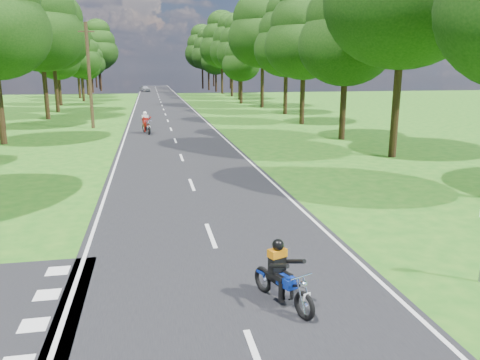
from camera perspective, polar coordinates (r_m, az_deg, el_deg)
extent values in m
plane|color=#1D5F15|center=(11.47, -2.29, -10.24)|extent=(160.00, 160.00, 0.00)
cube|color=black|center=(60.59, -9.48, 8.95)|extent=(7.00, 140.00, 0.02)
cube|color=silver|center=(13.30, -3.59, -6.73)|extent=(0.12, 2.00, 0.01)
cube|color=silver|center=(19.02, -5.90, -0.55)|extent=(0.12, 2.00, 0.01)
cube|color=silver|center=(24.87, -7.13, 2.74)|extent=(0.12, 2.00, 0.01)
cube|color=silver|center=(30.77, -7.90, 4.78)|extent=(0.12, 2.00, 0.01)
cube|color=silver|center=(36.71, -8.41, 6.16)|extent=(0.12, 2.00, 0.01)
cube|color=silver|center=(42.67, -8.79, 7.15)|extent=(0.12, 2.00, 0.01)
cube|color=silver|center=(48.63, -9.08, 7.90)|extent=(0.12, 2.00, 0.01)
cube|color=silver|center=(54.61, -9.30, 8.49)|extent=(0.12, 2.00, 0.01)
cube|color=silver|center=(60.59, -9.48, 8.96)|extent=(0.12, 2.00, 0.01)
cube|color=silver|center=(66.57, -9.63, 9.34)|extent=(0.12, 2.00, 0.01)
cube|color=silver|center=(72.55, -9.75, 9.67)|extent=(0.12, 2.00, 0.01)
cube|color=silver|center=(78.54, -9.85, 9.94)|extent=(0.12, 2.00, 0.01)
cube|color=silver|center=(84.53, -9.95, 10.17)|extent=(0.12, 2.00, 0.01)
cube|color=silver|center=(90.52, -10.02, 10.38)|extent=(0.12, 2.00, 0.01)
cube|color=silver|center=(96.51, -10.09, 10.55)|extent=(0.12, 2.00, 0.01)
cube|color=silver|center=(102.51, -10.15, 10.71)|extent=(0.12, 2.00, 0.01)
cube|color=silver|center=(108.50, -10.21, 10.85)|extent=(0.12, 2.00, 0.01)
cube|color=silver|center=(114.49, -10.26, 10.98)|extent=(0.12, 2.00, 0.01)
cube|color=silver|center=(120.49, -10.30, 11.09)|extent=(0.12, 2.00, 0.01)
cube|color=silver|center=(126.48, -10.34, 11.19)|extent=(0.12, 2.00, 0.01)
cube|color=silver|center=(60.59, -12.63, 8.82)|extent=(0.10, 140.00, 0.01)
cube|color=silver|center=(60.76, -6.33, 9.07)|extent=(0.10, 140.00, 0.01)
cube|color=silver|center=(9.75, -23.84, -15.86)|extent=(0.50, 0.50, 0.01)
cube|color=silver|center=(10.78, -22.44, -12.80)|extent=(0.50, 0.50, 0.01)
cube|color=silver|center=(11.85, -21.31, -10.27)|extent=(0.50, 0.50, 0.01)
cylinder|color=black|center=(32.54, -27.17, 7.33)|extent=(0.40, 0.40, 3.91)
cylinder|color=black|center=(41.27, -27.16, 8.25)|extent=(0.40, 0.40, 3.79)
cylinder|color=black|center=(46.98, -22.56, 9.48)|extent=(0.40, 0.40, 4.32)
ellipsoid|color=#12340B|center=(47.01, -23.16, 15.94)|extent=(7.56, 7.56, 6.42)
ellipsoid|color=#12340B|center=(47.18, -23.41, 18.48)|extent=(6.48, 6.48, 5.51)
cylinder|color=black|center=(54.42, -21.47, 10.03)|extent=(0.40, 0.40, 4.40)
ellipsoid|color=#12340B|center=(54.45, -21.98, 15.72)|extent=(7.71, 7.71, 6.55)
ellipsoid|color=#12340B|center=(54.61, -22.18, 17.96)|extent=(6.60, 6.60, 5.61)
cylinder|color=black|center=(64.20, -21.09, 9.91)|extent=(0.40, 0.40, 3.20)
ellipsoid|color=#12340B|center=(64.14, -21.40, 13.42)|extent=(5.60, 5.60, 4.76)
ellipsoid|color=#12340B|center=(64.18, -21.52, 14.80)|extent=(4.80, 4.80, 4.08)
ellipsoid|color=#12340B|center=(64.26, -21.64, 16.19)|extent=(3.60, 3.60, 3.06)
cylinder|color=black|center=(71.21, -18.58, 10.38)|extent=(0.40, 0.40, 3.22)
ellipsoid|color=#12340B|center=(71.15, -18.83, 13.56)|extent=(5.64, 5.64, 4.79)
ellipsoid|color=#12340B|center=(71.19, -18.93, 14.82)|extent=(4.83, 4.83, 4.11)
ellipsoid|color=#12340B|center=(71.26, -19.03, 16.08)|extent=(3.62, 3.62, 3.08)
cylinder|color=black|center=(79.09, -19.00, 10.73)|extent=(0.40, 0.40, 3.61)
ellipsoid|color=#12340B|center=(79.06, -19.25, 13.94)|extent=(6.31, 6.31, 5.37)
ellipsoid|color=#12340B|center=(79.12, -19.35, 15.21)|extent=(5.41, 5.41, 4.60)
ellipsoid|color=#12340B|center=(79.21, -19.45, 16.48)|extent=(4.06, 4.06, 3.45)
cylinder|color=black|center=(86.82, -18.04, 10.67)|extent=(0.40, 0.40, 2.67)
ellipsoid|color=#12340B|center=(86.76, -18.20, 12.83)|extent=(4.67, 4.67, 3.97)
ellipsoid|color=#12340B|center=(86.77, -18.27, 13.69)|extent=(4.00, 4.00, 3.40)
ellipsoid|color=#12340B|center=(86.80, -18.33, 14.55)|extent=(3.00, 3.00, 2.55)
cylinder|color=black|center=(95.93, -17.54, 11.04)|extent=(0.40, 0.40, 3.09)
ellipsoid|color=#12340B|center=(95.89, -17.71, 13.30)|extent=(5.40, 5.40, 4.59)
ellipsoid|color=#12340B|center=(95.91, -17.77, 14.20)|extent=(4.63, 4.63, 3.93)
ellipsoid|color=#12340B|center=(95.96, -17.84, 15.10)|extent=(3.47, 3.47, 2.95)
cylinder|color=black|center=(102.29, -16.63, 11.61)|extent=(0.40, 0.40, 4.48)
ellipsoid|color=#12340B|center=(102.32, -16.84, 14.69)|extent=(7.84, 7.84, 6.66)
ellipsoid|color=#12340B|center=(102.41, -16.93, 15.91)|extent=(6.72, 6.72, 5.71)
ellipsoid|color=#12340B|center=(102.54, -17.01, 17.12)|extent=(5.04, 5.04, 4.28)
cylinder|color=black|center=(111.33, -16.73, 11.61)|extent=(0.40, 0.40, 4.09)
ellipsoid|color=#12340B|center=(111.33, -16.91, 14.20)|extent=(7.16, 7.16, 6.09)
ellipsoid|color=#12340B|center=(111.39, -16.98, 15.22)|extent=(6.14, 6.14, 5.22)
ellipsoid|color=#12340B|center=(111.49, -17.05, 16.24)|extent=(4.61, 4.61, 3.92)
cylinder|color=black|center=(25.97, 18.39, 7.65)|extent=(0.40, 0.40, 4.56)
ellipsoid|color=#12340B|center=(26.07, 19.36, 20.00)|extent=(7.98, 7.98, 6.78)
cylinder|color=black|center=(31.77, 12.41, 8.00)|extent=(0.40, 0.40, 3.49)
ellipsoid|color=#12340B|center=(31.67, 12.82, 15.76)|extent=(6.12, 6.12, 5.20)
ellipsoid|color=#12340B|center=(31.79, 12.99, 18.83)|extent=(5.24, 5.24, 4.46)
cylinder|color=black|center=(40.10, 7.59, 9.41)|extent=(0.40, 0.40, 3.69)
ellipsoid|color=#12340B|center=(40.04, 7.80, 15.91)|extent=(6.46, 6.46, 5.49)
ellipsoid|color=#12340B|center=(40.16, 7.89, 18.47)|extent=(5.54, 5.54, 4.71)
cylinder|color=black|center=(48.85, 5.55, 10.20)|extent=(0.40, 0.40, 3.74)
ellipsoid|color=#12340B|center=(48.81, 5.68, 15.61)|extent=(6.55, 6.55, 5.57)
ellipsoid|color=#12340B|center=(48.91, 5.73, 17.75)|extent=(5.62, 5.62, 4.77)
ellipsoid|color=#12340B|center=(49.08, 5.79, 19.87)|extent=(4.21, 4.21, 3.58)
cylinder|color=black|center=(56.73, 2.72, 11.15)|extent=(0.40, 0.40, 4.64)
ellipsoid|color=#12340B|center=(56.78, 2.79, 16.93)|extent=(8.12, 8.12, 6.91)
ellipsoid|color=#12340B|center=(56.97, 2.82, 19.20)|extent=(6.96, 6.96, 5.92)
cylinder|color=black|center=(63.55, 0.13, 10.63)|extent=(0.40, 0.40, 2.91)
ellipsoid|color=#12340B|center=(63.47, 0.13, 13.86)|extent=(5.09, 5.09, 4.33)
ellipsoid|color=#12340B|center=(63.50, 0.13, 15.14)|extent=(4.36, 4.36, 3.71)
ellipsoid|color=#12340B|center=(63.55, 0.14, 16.42)|extent=(3.27, 3.27, 2.78)
cylinder|color=black|center=(71.09, -0.05, 11.33)|extent=(0.40, 0.40, 3.88)
ellipsoid|color=#12340B|center=(71.07, -0.05, 15.17)|extent=(6.78, 6.78, 5.77)
ellipsoid|color=#12340B|center=(71.16, -0.05, 16.70)|extent=(5.81, 5.81, 4.94)
ellipsoid|color=#12340B|center=(71.29, -0.06, 18.21)|extent=(4.36, 4.36, 3.71)
cylinder|color=black|center=(79.48, -0.98, 11.66)|extent=(0.40, 0.40, 4.18)
ellipsoid|color=#12340B|center=(79.48, -1.00, 15.37)|extent=(7.31, 7.31, 6.21)
ellipsoid|color=#12340B|center=(79.57, -1.00, 16.84)|extent=(6.27, 6.27, 5.33)
ellipsoid|color=#12340B|center=(79.72, -1.01, 18.30)|extent=(4.70, 4.70, 4.00)
cylinder|color=black|center=(88.26, -2.20, 11.98)|extent=(0.40, 0.40, 4.63)
ellipsoid|color=#12340B|center=(88.30, -2.23, 15.68)|extent=(8.11, 8.11, 6.89)
ellipsoid|color=#12340B|center=(88.42, -2.25, 17.15)|extent=(6.95, 6.95, 5.91)
ellipsoid|color=#12340B|center=(88.59, -2.26, 18.60)|extent=(5.21, 5.21, 4.43)
cylinder|color=black|center=(95.47, -2.94, 11.71)|extent=(0.40, 0.40, 3.36)
ellipsoid|color=#12340B|center=(95.43, -2.97, 14.19)|extent=(5.88, 5.88, 5.00)
ellipsoid|color=#12340B|center=(95.47, -2.98, 15.17)|extent=(5.04, 5.04, 4.29)
ellipsoid|color=#12340B|center=(95.53, -2.99, 16.16)|extent=(3.78, 3.78, 3.21)
cylinder|color=black|center=(102.55, -3.83, 12.02)|extent=(0.40, 0.40, 4.09)
ellipsoid|color=#12340B|center=(102.55, -3.87, 14.83)|extent=(7.15, 7.15, 6.08)
ellipsoid|color=#12340B|center=(102.62, -3.89, 15.94)|extent=(6.13, 6.13, 5.21)
ellipsoid|color=#12340B|center=(102.72, -3.91, 17.05)|extent=(4.60, 4.60, 3.91)
cylinder|color=black|center=(110.20, -4.58, 12.21)|extent=(0.40, 0.40, 4.48)
ellipsoid|color=#12340B|center=(110.22, -4.63, 15.08)|extent=(7.84, 7.84, 6.66)
ellipsoid|color=#12340B|center=(110.30, -4.66, 16.21)|extent=(6.72, 6.72, 5.71)
ellipsoid|color=#12340B|center=(110.43, -4.68, 17.34)|extent=(5.04, 5.04, 4.28)
cylinder|color=black|center=(121.07, -17.11, 11.63)|extent=(0.40, 0.40, 3.84)
ellipsoid|color=#12340B|center=(121.05, -17.27, 13.86)|extent=(6.72, 6.72, 5.71)
ellipsoid|color=#12340B|center=(121.10, -17.33, 14.75)|extent=(5.76, 5.76, 4.90)
ellipsoid|color=#12340B|center=(121.17, -17.40, 15.63)|extent=(4.32, 4.32, 3.67)
cylinder|color=black|center=(123.53, -3.22, 12.29)|extent=(0.40, 0.40, 4.16)
ellipsoid|color=#12340B|center=(123.53, -3.25, 14.66)|extent=(7.28, 7.28, 6.19)
ellipsoid|color=#12340B|center=(123.59, -3.27, 15.60)|extent=(6.24, 6.24, 5.30)
ellipsoid|color=#12340B|center=(123.68, -3.28, 16.54)|extent=(4.68, 4.68, 3.98)
cylinder|color=black|center=(106.42, -19.03, 11.23)|extent=(0.40, 0.40, 3.52)
ellipsoid|color=#12340B|center=(106.39, -19.21, 13.56)|extent=(6.16, 6.16, 5.24)
ellipsoid|color=#12340B|center=(106.43, -19.29, 14.48)|extent=(5.28, 5.28, 4.49)
ellipsoid|color=#12340B|center=(106.49, -19.36, 15.40)|extent=(3.96, 3.96, 3.37)
cylinder|color=black|center=(109.99, -1.17, 12.24)|extent=(0.40, 0.40, 4.48)
ellipsoid|color=#12340B|center=(110.01, -1.18, 15.12)|extent=(7.84, 7.84, 6.66)
ellipsoid|color=#12340B|center=(110.09, -1.19, 16.25)|extent=(6.72, 6.72, 5.71)
ellipsoid|color=#12340B|center=(110.22, -1.19, 17.39)|extent=(5.04, 5.04, 4.28)
cylinder|color=#382616|center=(38.66, -17.88, 11.94)|extent=(0.26, 0.26, 8.00)
cube|color=#382616|center=(38.74, -18.24, 16.82)|extent=(1.20, 0.10, 0.10)
imported|color=#B7B9BE|center=(97.47, -11.52, 10.88)|extent=(2.40, 3.87, 1.23)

